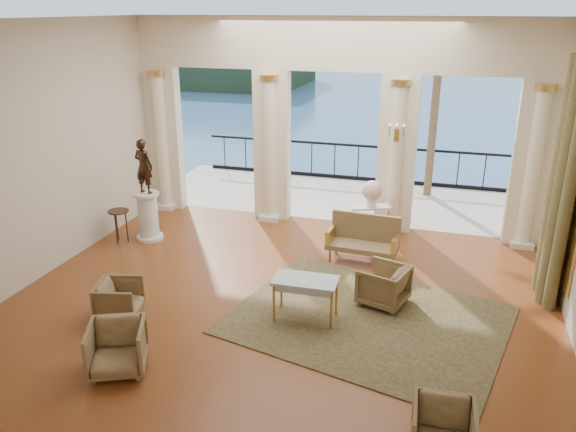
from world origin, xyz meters
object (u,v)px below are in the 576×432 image
(settee, at_px, (364,238))
(statue, at_px, (144,166))
(side_table, at_px, (119,215))
(armchair_b, at_px, (443,429))
(armchair_d, at_px, (119,298))
(armchair_c, at_px, (383,283))
(game_table, at_px, (306,283))
(console_table, at_px, (371,212))
(armchair_a, at_px, (117,346))
(pedestal, at_px, (148,217))

(settee, bearing_deg, statue, -173.02)
(settee, height_order, side_table, settee)
(armchair_b, height_order, armchair_d, armchair_b)
(armchair_c, bearing_deg, statue, -88.65)
(settee, bearing_deg, game_table, -98.09)
(game_table, xyz_separation_m, console_table, (0.49, 3.45, 0.03))
(side_table, bearing_deg, armchair_a, -58.12)
(statue, relative_size, console_table, 1.30)
(statue, height_order, console_table, statue)
(armchair_d, xyz_separation_m, side_table, (-1.68, 2.68, 0.27))
(settee, xyz_separation_m, console_table, (-0.02, 0.97, 0.20))
(armchair_b, relative_size, console_table, 0.79)
(statue, bearing_deg, armchair_d, 120.50)
(game_table, distance_m, pedestal, 4.60)
(armchair_b, bearing_deg, armchair_d, 159.43)
(settee, xyz_separation_m, pedestal, (-4.54, -0.28, 0.05))
(armchair_c, distance_m, pedestal, 5.33)
(armchair_d, height_order, game_table, game_table)
(pedestal, relative_size, console_table, 1.18)
(armchair_b, relative_size, statue, 0.61)
(armchair_a, xyz_separation_m, pedestal, (-1.95, 4.26, 0.12))
(armchair_a, bearing_deg, armchair_b, -28.72)
(game_table, relative_size, statue, 0.89)
(armchair_c, distance_m, side_table, 5.75)
(game_table, bearing_deg, armchair_b, -49.51)
(armchair_d, xyz_separation_m, console_table, (3.34, 4.25, 0.31))
(armchair_c, bearing_deg, settee, -143.46)
(armchair_c, relative_size, console_table, 0.85)
(game_table, bearing_deg, settee, 76.40)
(armchair_a, height_order, statue, statue)
(armchair_c, xyz_separation_m, console_table, (-0.63, 2.62, 0.27))
(armchair_c, height_order, game_table, armchair_c)
(settee, relative_size, side_table, 1.98)
(armchair_b, height_order, statue, statue)
(armchair_d, height_order, statue, statue)
(armchair_c, xyz_separation_m, armchair_d, (-3.97, -1.63, -0.04))
(armchair_a, relative_size, settee, 0.55)
(armchair_c, relative_size, statue, 0.65)
(armchair_d, distance_m, game_table, 2.97)
(pedestal, bearing_deg, statue, 0.00)
(armchair_a, distance_m, settee, 5.22)
(statue, bearing_deg, armchair_b, 152.54)
(side_table, bearing_deg, settee, 6.71)
(game_table, relative_size, side_table, 1.46)
(settee, bearing_deg, armchair_c, -66.23)
(armchair_d, height_order, settee, settee)
(armchair_a, xyz_separation_m, armchair_b, (4.28, -0.34, -0.03))
(settee, height_order, game_table, settee)
(armchair_a, relative_size, game_table, 0.75)
(armchair_a, xyz_separation_m, side_table, (-2.45, 3.94, 0.22))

